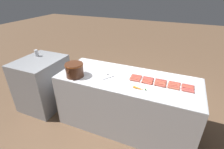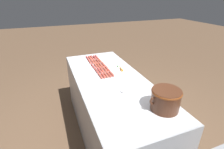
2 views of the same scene
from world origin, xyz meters
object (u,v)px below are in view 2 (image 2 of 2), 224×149
(hot_dog_15, at_px, (90,58))
(hot_dog_19, at_px, (103,75))
(hot_dog_1, at_px, (100,60))
(hot_dog_13, at_px, (102,70))
(hot_dog_3, at_px, (107,69))
(hot_dog_8, at_px, (105,69))
(hot_dog_14, at_px, (106,75))
(hot_dog_9, at_px, (109,74))
(hot_dog_0, at_px, (97,57))
(hot_dog_10, at_px, (92,57))
(hot_dog_17, at_px, (96,65))
(hot_dog_2, at_px, (103,64))
(hot_dog_20, at_px, (87,58))
(hot_dog_6, at_px, (97,61))
(hot_dog_23, at_px, (96,70))
(hot_dog_24, at_px, (100,76))
(carrot, at_px, (120,68))
(serving_spoon, at_px, (125,89))
(bean_pot, at_px, (166,99))
(hot_dog_21, at_px, (90,62))
(hot_dog_11, at_px, (95,61))
(hot_dog_7, at_px, (101,65))
(hot_dog_16, at_px, (92,61))
(hot_dog_12, at_px, (98,65))
(hot_dog_22, at_px, (93,66))
(hot_dog_18, at_px, (99,70))
(hot_dog_5, at_px, (95,57))
(hot_dog_4, at_px, (112,74))

(hot_dog_15, relative_size, hot_dog_19, 1.00)
(hot_dog_1, distance_m, hot_dog_13, 0.37)
(hot_dog_3, xyz_separation_m, hot_dog_15, (0.12, -0.54, 0.00))
(hot_dog_8, distance_m, hot_dog_14, 0.19)
(hot_dog_9, distance_m, hot_dog_15, 0.73)
(hot_dog_0, xyz_separation_m, hot_dog_10, (0.08, -0.00, 0.00))
(hot_dog_19, bearing_deg, hot_dog_17, -90.47)
(hot_dog_2, bearing_deg, hot_dog_3, 90.20)
(hot_dog_3, height_order, hot_dog_20, same)
(hot_dog_6, bearing_deg, hot_dog_0, -102.43)
(hot_dog_23, height_order, hot_dog_24, same)
(hot_dog_3, bearing_deg, hot_dog_19, 56.34)
(hot_dog_9, height_order, hot_dog_15, same)
(hot_dog_19, bearing_deg, carrot, -156.76)
(hot_dog_19, bearing_deg, serving_spoon, 105.29)
(hot_dog_20, bearing_deg, hot_dog_24, 89.88)
(bean_pot, bearing_deg, hot_dog_6, -80.44)
(hot_dog_21, height_order, serving_spoon, hot_dog_21)
(hot_dog_3, bearing_deg, hot_dog_11, -76.39)
(hot_dog_8, bearing_deg, hot_dog_0, -93.98)
(hot_dog_7, height_order, serving_spoon, hot_dog_7)
(hot_dog_20, distance_m, hot_dog_23, 0.55)
(hot_dog_2, distance_m, hot_dog_24, 0.41)
(carrot, bearing_deg, hot_dog_24, 20.78)
(hot_dog_10, distance_m, hot_dog_16, 0.19)
(hot_dog_9, xyz_separation_m, hot_dog_20, (0.12, -0.73, 0.00))
(hot_dog_14, height_order, hot_dog_21, same)
(hot_dog_11, distance_m, hot_dog_12, 0.18)
(hot_dog_12, distance_m, hot_dog_13, 0.18)
(hot_dog_10, xyz_separation_m, hot_dog_24, (0.08, 0.74, 0.00))
(hot_dog_22, xyz_separation_m, hot_dog_24, (-0.00, 0.36, 0.00))
(hot_dog_10, relative_size, hot_dog_12, 1.00)
(hot_dog_21, xyz_separation_m, hot_dog_23, (-0.00, 0.37, 0.00))
(hot_dog_20, bearing_deg, hot_dog_2, 114.55)
(hot_dog_12, xyz_separation_m, hot_dog_18, (0.04, 0.19, 0.00))
(hot_dog_11, relative_size, serving_spoon, 0.68)
(serving_spoon, bearing_deg, hot_dog_8, -86.99)
(hot_dog_7, bearing_deg, hot_dog_20, -71.76)
(hot_dog_10, bearing_deg, hot_dog_11, 90.30)
(hot_dog_5, xyz_separation_m, hot_dog_19, (0.09, 0.73, 0.00))
(hot_dog_16, xyz_separation_m, serving_spoon, (-0.12, 0.98, -0.01))
(hot_dog_22, height_order, hot_dog_23, same)
(hot_dog_1, bearing_deg, hot_dog_7, 77.10)
(hot_dog_21, bearing_deg, hot_dog_16, 175.35)
(hot_dog_1, xyz_separation_m, hot_dog_6, (0.04, -0.00, 0.00))
(serving_spoon, bearing_deg, hot_dog_13, -82.92)
(hot_dog_4, bearing_deg, hot_dog_13, -65.04)
(hot_dog_7, relative_size, serving_spoon, 0.68)
(hot_dog_17, distance_m, hot_dog_19, 0.37)
(hot_dog_14, xyz_separation_m, serving_spoon, (-0.08, 0.43, -0.01))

